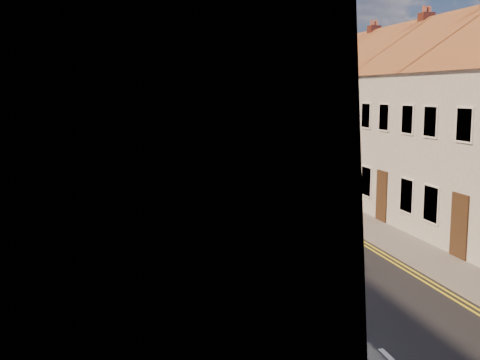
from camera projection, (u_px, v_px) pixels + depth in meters
name	position (u px, v px, depth m)	size (l,w,h in m)	color
road	(220.00, 196.00, 30.91)	(7.00, 90.00, 0.02)	black
pavement_left	(133.00, 198.00, 29.99)	(1.80, 90.00, 0.12)	gray
pavement_right	(302.00, 192.00, 31.81)	(1.80, 90.00, 0.12)	gray
cottage_r_cream_mid	(458.00, 111.00, 25.88)	(8.30, 5.20, 9.00)	beige
cottage_r_pink	(400.00, 108.00, 31.11)	(8.30, 6.00, 9.00)	beige
cottage_r_white_far	(358.00, 106.00, 36.33)	(8.30, 5.20, 9.00)	beige
cottage_r_cream_far	(327.00, 104.00, 41.56)	(8.30, 6.00, 9.00)	maroon
cottage_l_pink	(3.00, 117.00, 22.40)	(8.30, 6.30, 8.80)	beige
block_right_far	(270.00, 92.00, 56.24)	(8.30, 24.20, 10.50)	beige
block_left_far	(60.00, 92.00, 47.57)	(8.30, 24.20, 10.50)	maroon
lamppost	(160.00, 146.00, 19.93)	(0.88, 0.15, 6.00)	black
car_far	(153.00, 153.00, 45.34)	(1.99, 4.90, 1.42)	navy
car_distant	(152.00, 139.00, 59.20)	(2.22, 4.81, 1.34)	silver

